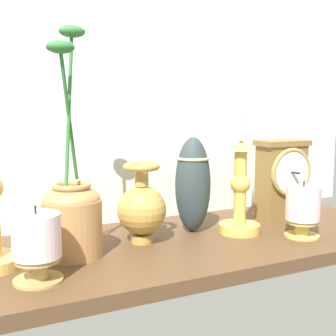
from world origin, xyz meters
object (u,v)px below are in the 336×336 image
object	(u,v)px
mantel_clock	(282,178)
candlestick_tall_left	(240,180)
pillar_candle_near_clock	(37,244)
pillar_candle_front	(303,209)
tall_ceramic_vase	(193,184)
brass_vase_jar	(72,212)
brass_vase_bulbous	(142,207)

from	to	relation	value
mantel_clock	candlestick_tall_left	distance (cm)	15.93
mantel_clock	pillar_candle_near_clock	distance (cm)	57.55
pillar_candle_front	candlestick_tall_left	bearing A→B (deg)	140.66
pillar_candle_front	pillar_candle_near_clock	bearing A→B (deg)	-179.58
candlestick_tall_left	tall_ceramic_vase	size ratio (longest dim) A/B	1.83
brass_vase_jar	tall_ceramic_vase	world-z (taller)	brass_vase_jar
mantel_clock	brass_vase_bulbous	bearing A→B (deg)	-175.64
tall_ceramic_vase	pillar_candle_front	bearing A→B (deg)	-35.99
mantel_clock	brass_vase_jar	bearing A→B (deg)	-174.48
mantel_clock	pillar_candle_near_clock	world-z (taller)	mantel_clock
mantel_clock	brass_vase_bulbous	size ratio (longest dim) A/B	1.19
tall_ceramic_vase	brass_vase_jar	bearing A→B (deg)	-170.17
tall_ceramic_vase	pillar_candle_near_clock	bearing A→B (deg)	-158.48
pillar_candle_near_clock	candlestick_tall_left	bearing A→B (deg)	11.14
mantel_clock	tall_ceramic_vase	bearing A→B (deg)	-179.35
mantel_clock	tall_ceramic_vase	size ratio (longest dim) A/B	0.93
candlestick_tall_left	brass_vase_jar	distance (cm)	33.69
brass_vase_bulbous	pillar_candle_near_clock	bearing A→B (deg)	-153.08
brass_vase_jar	pillar_candle_front	size ratio (longest dim) A/B	3.47
pillar_candle_front	tall_ceramic_vase	size ratio (longest dim) A/B	0.58
brass_vase_bulbous	brass_vase_jar	size ratio (longest dim) A/B	0.39
candlestick_tall_left	tall_ceramic_vase	world-z (taller)	candlestick_tall_left
brass_vase_jar	pillar_candle_near_clock	xyz separation A→B (cm)	(-7.36, -8.55, -2.03)
brass_vase_jar	tall_ceramic_vase	size ratio (longest dim) A/B	2.00
pillar_candle_front	tall_ceramic_vase	distance (cm)	21.88
candlestick_tall_left	pillar_candle_front	xyz separation A→B (cm)	(9.38, -7.69, -5.26)
candlestick_tall_left	brass_vase_jar	world-z (taller)	brass_vase_jar
tall_ceramic_vase	candlestick_tall_left	bearing A→B (deg)	-31.67
brass_vase_bulbous	brass_vase_jar	xyz separation A→B (cm)	(-13.45, -2.01, 0.98)
brass_vase_jar	tall_ceramic_vase	xyz separation A→B (cm)	(25.56, 4.43, 2.06)
pillar_candle_front	pillar_candle_near_clock	size ratio (longest dim) A/B	0.99
pillar_candle_near_clock	pillar_candle_front	bearing A→B (deg)	0.42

